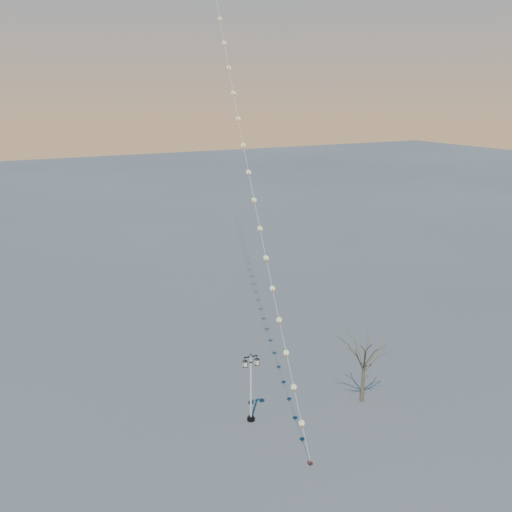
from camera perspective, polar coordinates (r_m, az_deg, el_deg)
ground at (r=31.30m, az=4.44°, el=-19.44°), size 300.00×300.00×0.00m
street_lamp at (r=32.01m, az=-0.55°, el=-13.38°), size 1.09×0.48×4.31m
bare_tree at (r=34.14m, az=11.40°, el=-10.18°), size 2.77×2.77×4.59m
kite_train at (r=40.93m, az=-2.95°, el=22.20°), size 7.85×35.14×44.89m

